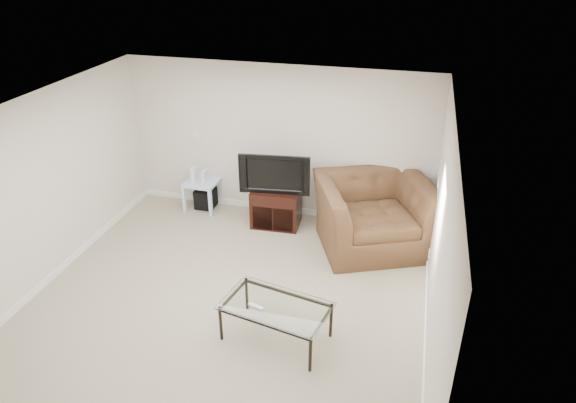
% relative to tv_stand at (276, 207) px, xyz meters
% --- Properties ---
extents(floor, '(5.00, 5.00, 0.00)m').
position_rel_tv_stand_xyz_m(floor, '(-0.08, -2.05, -0.31)').
color(floor, tan).
rests_on(floor, ground).
extents(ceiling, '(5.00, 5.00, 0.00)m').
position_rel_tv_stand_xyz_m(ceiling, '(-0.08, -2.05, 2.19)').
color(ceiling, white).
rests_on(ceiling, ground).
extents(wall_back, '(5.00, 0.02, 2.50)m').
position_rel_tv_stand_xyz_m(wall_back, '(-0.08, 0.45, 0.94)').
color(wall_back, silver).
rests_on(wall_back, ground).
extents(wall_left, '(0.02, 5.00, 2.50)m').
position_rel_tv_stand_xyz_m(wall_left, '(-2.58, -2.05, 0.94)').
color(wall_left, silver).
rests_on(wall_left, ground).
extents(wall_right, '(0.02, 5.00, 2.50)m').
position_rel_tv_stand_xyz_m(wall_right, '(2.42, -2.05, 0.94)').
color(wall_right, silver).
rests_on(wall_right, ground).
extents(plate_back, '(0.12, 0.02, 0.12)m').
position_rel_tv_stand_xyz_m(plate_back, '(-1.48, 0.44, 0.94)').
color(plate_back, white).
rests_on(plate_back, wall_back).
extents(plate_right_switch, '(0.02, 0.09, 0.13)m').
position_rel_tv_stand_xyz_m(plate_right_switch, '(2.40, -0.45, 0.94)').
color(plate_right_switch, white).
rests_on(plate_right_switch, wall_right).
extents(plate_right_outlet, '(0.02, 0.08, 0.12)m').
position_rel_tv_stand_xyz_m(plate_right_outlet, '(2.40, -0.75, -0.01)').
color(plate_right_outlet, white).
rests_on(plate_right_outlet, wall_right).
extents(tv_stand, '(0.78, 0.56, 0.63)m').
position_rel_tv_stand_xyz_m(tv_stand, '(0.00, 0.00, 0.00)').
color(tv_stand, black).
rests_on(tv_stand, floor).
extents(dvd_player, '(0.47, 0.34, 0.06)m').
position_rel_tv_stand_xyz_m(dvd_player, '(0.00, -0.04, 0.21)').
color(dvd_player, black).
rests_on(dvd_player, tv_stand).
extents(television, '(1.04, 0.33, 0.63)m').
position_rel_tv_stand_xyz_m(television, '(0.00, -0.03, 0.63)').
color(television, black).
rests_on(television, tv_stand).
extents(side_table, '(0.55, 0.55, 0.51)m').
position_rel_tv_stand_xyz_m(side_table, '(-1.37, 0.23, -0.06)').
color(side_table, '#A5B7CE').
rests_on(side_table, floor).
extents(subwoofer, '(0.33, 0.33, 0.32)m').
position_rel_tv_stand_xyz_m(subwoofer, '(-1.33, 0.25, -0.13)').
color(subwoofer, black).
rests_on(subwoofer, floor).
extents(game_console, '(0.07, 0.17, 0.23)m').
position_rel_tv_stand_xyz_m(game_console, '(-1.50, 0.21, 0.32)').
color(game_console, white).
rests_on(game_console, side_table).
extents(game_case, '(0.06, 0.15, 0.20)m').
position_rel_tv_stand_xyz_m(game_case, '(-1.30, 0.21, 0.30)').
color(game_case, silver).
rests_on(game_case, side_table).
extents(recliner, '(1.88, 1.59, 1.40)m').
position_rel_tv_stand_xyz_m(recliner, '(1.57, -0.22, 0.38)').
color(recliner, brown).
rests_on(recliner, floor).
extents(coffee_table, '(1.32, 0.91, 0.47)m').
position_rel_tv_stand_xyz_m(coffee_table, '(0.72, -2.56, -0.08)').
color(coffee_table, black).
rests_on(coffee_table, floor).
extents(remote, '(0.20, 0.11, 0.02)m').
position_rel_tv_stand_xyz_m(remote, '(0.51, -2.65, 0.17)').
color(remote, '#B2B2B7').
rests_on(remote, coffee_table).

